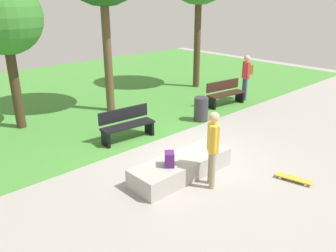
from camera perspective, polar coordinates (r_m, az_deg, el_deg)
name	(u,v)px	position (r m, az deg, el deg)	size (l,w,h in m)	color
ground_plane	(187,155)	(9.04, 3.16, -4.91)	(28.00, 28.00, 0.00)	#9E9993
grass_lawn	(55,96)	(15.03, -18.36, 4.69)	(26.60, 12.70, 0.01)	#478C38
concrete_ledge	(182,167)	(7.99, 2.29, -6.81)	(2.59, 0.86, 0.44)	#A8A59E
backpack_on_ledge	(169,159)	(7.50, 0.25, -5.53)	(0.28, 0.20, 0.32)	#4C1E66
skater_performing_trick	(213,144)	(7.29, 7.46, -2.98)	(0.36, 0.37, 1.71)	tan
skateboard_by_ledge	(294,178)	(8.33, 20.17, -8.19)	(0.37, 0.82, 0.08)	gold
park_bench_far_right	(127,124)	(9.92, -6.89, 0.39)	(1.64, 0.61, 0.91)	black
park_bench_near_path	(225,93)	(13.23, 9.48, 5.51)	(1.65, 0.68, 0.91)	#331E14
tree_slender_maple	(4,18)	(11.22, -25.62, 15.89)	(2.17, 2.17, 4.46)	#42301E
trash_bin	(201,109)	(11.43, 5.52, 2.82)	(0.47, 0.47, 0.80)	#333338
pedestrian_with_backpack	(246,73)	(13.95, 12.91, 8.58)	(0.44, 0.43, 1.78)	#3F5184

